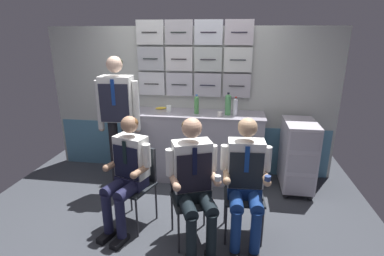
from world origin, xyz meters
name	(u,v)px	position (x,y,z in m)	size (l,w,h in m)	color
ground	(172,221)	(0.00, 0.00, -0.02)	(4.80, 4.80, 0.04)	#393C43
galley_bulkhead	(190,99)	(0.01, 1.37, 1.12)	(4.20, 0.14, 2.23)	#B9BDB5
galley_counter	(195,146)	(0.12, 1.09, 0.50)	(1.93, 0.53, 0.99)	#9F9AA7
service_trolley	(298,154)	(1.52, 0.94, 0.51)	(0.40, 0.65, 0.96)	black
folding_chair_left	(137,176)	(-0.37, -0.03, 0.54)	(0.51, 0.51, 0.87)	#2D2D33
crew_member_left	(127,170)	(-0.43, -0.18, 0.69)	(0.51, 0.65, 1.25)	black
folding_chair_right	(190,188)	(0.25, -0.20, 0.54)	(0.52, 0.52, 0.87)	#2D2D33
crew_member_right	(194,178)	(0.31, -0.35, 0.73)	(0.57, 0.70, 1.31)	black
folding_chair_by_counter	(243,185)	(0.79, -0.05, 0.54)	(0.42, 0.43, 0.87)	#2D2D33
crew_member_by_counter	(246,177)	(0.80, -0.21, 0.72)	(0.50, 0.63, 1.29)	black
crew_member_standing	(118,112)	(-0.81, 0.61, 1.09)	(0.56, 0.28, 1.79)	black
water_bottle_tall	(197,105)	(0.14, 1.06, 1.12)	(0.06, 0.06, 0.27)	#4F9850
water_bottle_short	(137,103)	(-0.69, 1.01, 1.12)	(0.07, 0.07, 0.28)	silver
water_bottle_blue_cap	(235,107)	(0.68, 1.03, 1.11)	(0.06, 0.06, 0.26)	silver
sparkling_bottle_green	(228,104)	(0.57, 1.06, 1.14)	(0.08, 0.08, 0.31)	#519D5C
coffee_cup_spare	(220,114)	(0.47, 0.96, 1.03)	(0.07, 0.07, 0.06)	silver
coffee_cup_white	(169,108)	(-0.26, 1.11, 1.04)	(0.07, 0.07, 0.09)	white
snack_banana	(161,108)	(-0.40, 1.21, 1.01)	(0.17, 0.10, 0.04)	yellow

